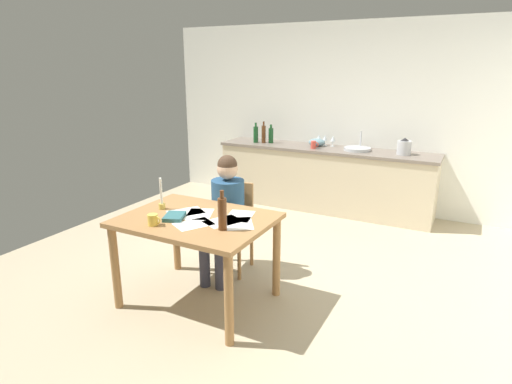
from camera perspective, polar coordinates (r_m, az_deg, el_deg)
The scene contains 26 objects.
ground_plane at distance 4.43m, azimuth -0.83°, elevation -10.66°, with size 5.20×5.20×0.04m, color tan.
wall_back at distance 6.39m, azimuth 10.45°, elevation 9.92°, with size 5.20×0.12×2.60m, color silver.
kitchen_counter at distance 6.20m, azimuth 9.05°, elevation 1.81°, with size 3.07×0.64×0.90m.
dining_table at distance 3.65m, azimuth -7.93°, elevation -5.08°, with size 1.24×0.94×0.78m.
chair_at_table at distance 4.31m, azimuth -3.24°, elevation -3.98°, with size 0.45×0.45×0.88m.
person_seated at distance 4.12m, azimuth -4.13°, elevation -2.27°, with size 0.37×0.62×1.19m.
coffee_mug at distance 3.49m, azimuth -13.60°, elevation -3.64°, with size 0.12×0.08×0.09m.
candlestick at distance 3.86m, azimuth -12.51°, elevation -1.09°, with size 0.06×0.06×0.28m.
book_magazine at distance 3.62m, azimuth -10.86°, elevation -3.25°, with size 0.15×0.21×0.03m, color #2E6066.
paper_letter at distance 3.61m, azimuth -2.21°, elevation -3.22°, with size 0.21×0.30×0.00m, color white.
paper_bill at distance 3.47m, azimuth -8.33°, elevation -4.26°, with size 0.21×0.30×0.00m, color white.
paper_envelope at distance 3.69m, azimuth -7.58°, elevation -2.95°, with size 0.21×0.30×0.00m, color white.
paper_receipt at distance 3.45m, azimuth -2.24°, elevation -4.23°, with size 0.21×0.30×0.00m, color white.
paper_notice at distance 3.76m, azimuth -9.38°, elevation -2.66°, with size 0.21×0.30×0.00m, color white.
paper_flyer at distance 3.50m, azimuth -4.40°, elevation -3.94°, with size 0.21×0.30×0.00m, color white.
wine_bottle_on_table at distance 3.29m, azimuth -4.53°, elevation -2.84°, with size 0.07×0.07×0.32m.
sink_unit at distance 5.98m, azimuth 13.40°, elevation 5.65°, with size 0.36×0.36×0.24m.
bottle_oil at distance 6.42m, azimuth -0.03°, elevation 7.75°, with size 0.07×0.07×0.30m.
bottle_vinegar at distance 6.39m, azimuth 1.03°, elevation 7.79°, with size 0.06×0.06×0.32m.
bottle_wine_red at distance 6.39m, azimuth 2.01°, elevation 7.61°, with size 0.07×0.07×0.27m.
mixing_bowl at distance 6.21m, azimuth 8.13°, elevation 6.60°, with size 0.23×0.23×0.10m, color #668C99.
stovetop_kettle at distance 5.85m, azimuth 19.21°, elevation 5.70°, with size 0.18×0.18×0.22m.
wine_glass_near_sink at distance 6.21m, azimuth 10.26°, elevation 7.03°, with size 0.07×0.07×0.15m.
wine_glass_by_kettle at distance 6.25m, azimuth 9.22°, elevation 7.13°, with size 0.07×0.07×0.15m.
wine_glass_back_left at distance 6.28m, azimuth 8.42°, elevation 7.21°, with size 0.07×0.07×0.15m.
teacup_on_counter at distance 5.99m, azimuth 7.71°, elevation 6.28°, with size 0.11×0.07×0.11m.
Camera 1 is at (1.88, -3.46, 2.00)m, focal length 29.90 mm.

